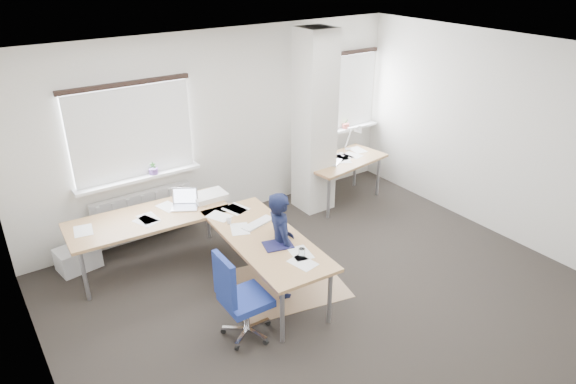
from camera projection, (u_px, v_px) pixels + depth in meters
ground at (324, 294)px, 6.18m from camera, size 6.00×6.00×0.00m
room_shell at (317, 144)px, 5.86m from camera, size 6.04×5.04×2.82m
floor_mat at (286, 284)px, 6.37m from camera, size 1.53×1.37×0.01m
white_crate at (78, 258)px, 6.62m from camera, size 0.55×0.43×0.30m
desk_main at (208, 228)px, 6.24m from camera, size 2.41×2.73×0.96m
desk_side at (344, 162)px, 8.16m from camera, size 1.49×0.89×1.22m
task_chair at (243, 314)px, 5.40m from camera, size 0.57×0.56×1.05m
person at (281, 245)px, 5.94m from camera, size 0.42×0.55×1.33m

